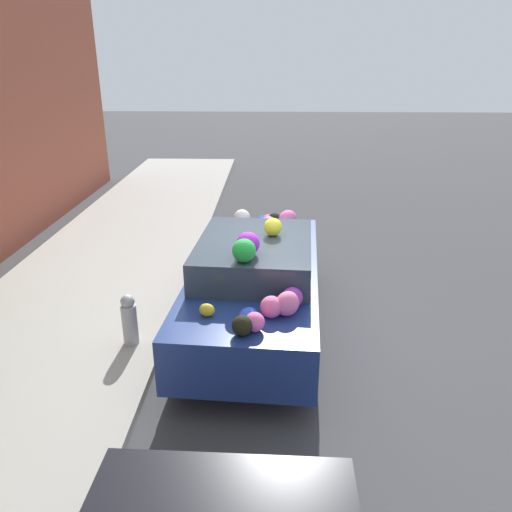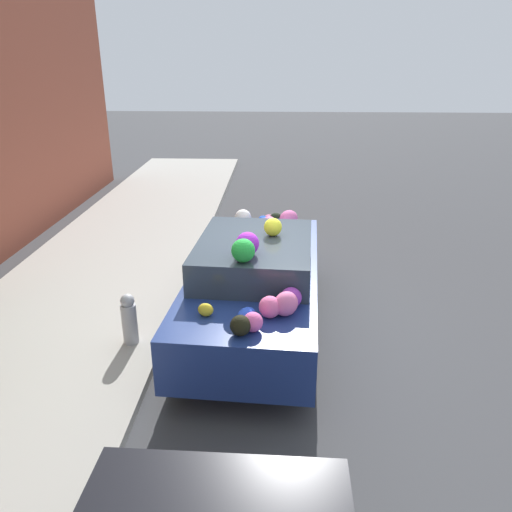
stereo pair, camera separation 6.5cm
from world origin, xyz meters
The scene contains 4 objects.
ground_plane centered at (0.00, 0.00, 0.00)m, with size 60.00×60.00×0.00m, color #424244.
sidewalk_curb centered at (0.00, 2.70, 0.06)m, with size 24.00×3.20×0.12m.
fire_hydrant centered at (-0.66, 1.51, 0.46)m, with size 0.20×0.20×0.70m.
art_car centered at (-0.02, -0.12, 0.76)m, with size 4.30×1.94×1.69m.
Camera 1 is at (-6.30, -0.33, 3.64)m, focal length 35.00 mm.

